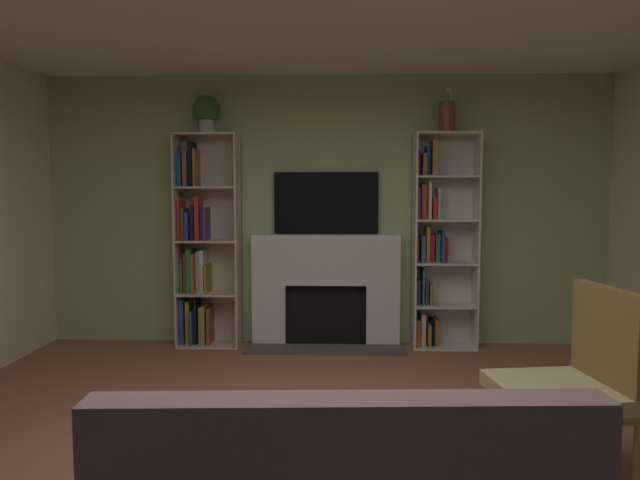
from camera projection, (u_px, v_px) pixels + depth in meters
The scene contains 8 objects.
wall_back_accent at pixel (326, 211), 5.84m from camera, with size 5.75×0.06×2.69m, color #A3BC83.
fireplace at pixel (326, 287), 5.77m from camera, with size 1.57×0.50×1.11m.
tv at pixel (326, 203), 5.77m from camera, with size 1.04×0.06×0.61m, color black.
bookshelf_left at pixel (202, 249), 5.76m from camera, with size 0.62×0.33×2.10m.
bookshelf_right at pixel (437, 244), 5.68m from camera, with size 0.62×0.32×2.10m.
potted_plant at pixel (206, 112), 5.62m from camera, with size 0.26×0.26×0.37m.
vase_with_flowers at pixel (447, 116), 5.54m from camera, with size 0.16×0.16×0.44m.
armchair at pixel (572, 380), 3.09m from camera, with size 0.70×0.68×1.02m.
Camera 1 is at (0.14, -2.78, 1.52)m, focal length 32.35 mm.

